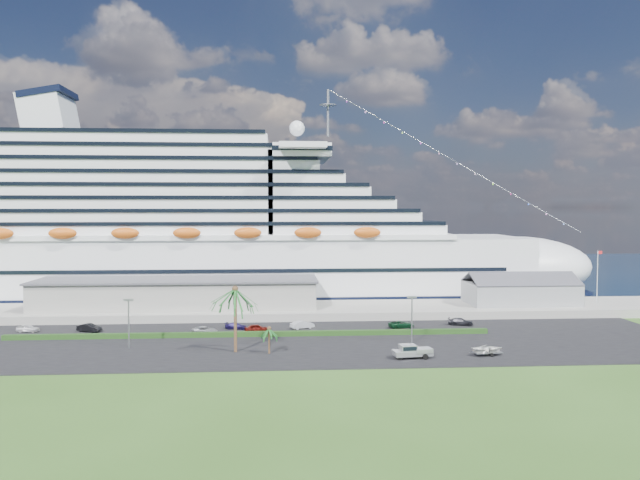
{
  "coord_description": "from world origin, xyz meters",
  "views": [
    {
      "loc": [
        -3.12,
        -97.28,
        23.66
      ],
      "look_at": [
        5.61,
        30.0,
        17.01
      ],
      "focal_mm": 35.0,
      "sensor_mm": 36.0,
      "label": 1
    }
  ],
  "objects": [
    {
      "name": "parked_car_3",
      "position": [
        -11.15,
        23.19,
        0.75
      ],
      "size": [
        4.63,
        2.78,
        1.26
      ],
      "primitive_type": "imported",
      "rotation": [
        0.0,
        0.0,
        1.32
      ],
      "color": "#1C1549",
      "rests_on": "asphalt_lot"
    },
    {
      "name": "parked_car_2",
      "position": [
        -16.73,
        19.14,
        0.79
      ],
      "size": [
        5.22,
        3.37,
        1.34
      ],
      "primitive_type": "imported",
      "rotation": [
        0.0,
        0.0,
        1.31
      ],
      "color": "#94979D",
      "rests_on": "asphalt_lot"
    },
    {
      "name": "terminal_building",
      "position": [
        -25.0,
        40.0,
        5.01
      ],
      "size": [
        61.0,
        15.0,
        6.3
      ],
      "color": "gray",
      "rests_on": "wharf"
    },
    {
      "name": "parked_car_7",
      "position": [
        33.44,
        24.13,
        0.84
      ],
      "size": [
        5.34,
        3.54,
        1.44
      ],
      "primitive_type": "imported",
      "rotation": [
        0.0,
        0.0,
        1.23
      ],
      "color": "black",
      "rests_on": "asphalt_lot"
    },
    {
      "name": "pickup_truck",
      "position": [
        17.81,
        -2.24,
        1.29
      ],
      "size": [
        6.27,
        2.88,
        2.14
      ],
      "color": "black",
      "rests_on": "asphalt_lot"
    },
    {
      "name": "parked_car_4",
      "position": [
        -7.08,
        19.73,
        0.91
      ],
      "size": [
        4.93,
        2.85,
        1.58
      ],
      "primitive_type": "imported",
      "rotation": [
        0.0,
        0.0,
        1.8
      ],
      "color": "#5F110C",
      "rests_on": "asphalt_lot"
    },
    {
      "name": "boat_trailer",
      "position": [
        30.22,
        -1.38,
        1.18
      ],
      "size": [
        5.75,
        4.12,
        1.61
      ],
      "color": "gray",
      "rests_on": "asphalt_lot"
    },
    {
      "name": "parked_car_1",
      "position": [
        -38.73,
        22.32,
        0.9
      ],
      "size": [
        5.0,
        3.26,
        1.56
      ],
      "primitive_type": "imported",
      "rotation": [
        0.0,
        0.0,
        1.2
      ],
      "color": "black",
      "rests_on": "asphalt_lot"
    },
    {
      "name": "flagpole",
      "position": [
        70.04,
        40.0,
        8.27
      ],
      "size": [
        1.08,
        0.16,
        12.0
      ],
      "color": "silver",
      "rests_on": "wharf"
    },
    {
      "name": "cruise_ship",
      "position": [
        -21.53,
        64.0,
        16.69
      ],
      "size": [
        191.0,
        38.0,
        54.0
      ],
      "color": "silver",
      "rests_on": "ground"
    },
    {
      "name": "palm_tall",
      "position": [
        -10.0,
        4.0,
        9.2
      ],
      "size": [
        8.82,
        8.82,
        11.13
      ],
      "color": "#47301E",
      "rests_on": "ground"
    },
    {
      "name": "palm_short",
      "position": [
        -4.5,
        2.5,
        3.67
      ],
      "size": [
        3.53,
        3.53,
        4.56
      ],
      "color": "#47301E",
      "rests_on": "ground"
    },
    {
      "name": "hedge",
      "position": [
        -8.0,
        16.0,
        0.57
      ],
      "size": [
        88.0,
        1.1,
        0.9
      ],
      "primitive_type": "cube",
      "color": "#173210",
      "rests_on": "asphalt_lot"
    },
    {
      "name": "parked_car_0",
      "position": [
        -50.32,
        23.08,
        0.82
      ],
      "size": [
        4.3,
        2.14,
        1.41
      ],
      "primitive_type": "imported",
      "rotation": [
        0.0,
        0.0,
        1.45
      ],
      "color": "silver",
      "rests_on": "asphalt_lot"
    },
    {
      "name": "lamp_post_left",
      "position": [
        -28.0,
        8.0,
        5.34
      ],
      "size": [
        1.6,
        0.35,
        8.27
      ],
      "color": "gray",
      "rests_on": "asphalt_lot"
    },
    {
      "name": "asphalt_lot",
      "position": [
        0.0,
        11.0,
        0.06
      ],
      "size": [
        140.0,
        38.0,
        0.12
      ],
      "primitive_type": "cube",
      "color": "black",
      "rests_on": "ground"
    },
    {
      "name": "wharf",
      "position": [
        0.0,
        40.0,
        0.9
      ],
      "size": [
        240.0,
        20.0,
        1.8
      ],
      "primitive_type": "cube",
      "color": "gray",
      "rests_on": "ground"
    },
    {
      "name": "parked_car_5",
      "position": [
        1.66,
        22.84,
        0.89
      ],
      "size": [
        4.95,
        3.4,
        1.55
      ],
      "primitive_type": "imported",
      "rotation": [
        0.0,
        0.0,
        1.99
      ],
      "color": "silver",
      "rests_on": "asphalt_lot"
    },
    {
      "name": "lamp_post_right",
      "position": [
        20.0,
        8.0,
        5.34
      ],
      "size": [
        1.6,
        0.35,
        8.27
      ],
      "color": "gray",
      "rests_on": "asphalt_lot"
    },
    {
      "name": "water",
      "position": [
        0.0,
        130.0,
        0.01
      ],
      "size": [
        420.0,
        160.0,
        0.02
      ],
      "primitive_type": "cube",
      "color": "black",
      "rests_on": "ground"
    },
    {
      "name": "port_shed",
      "position": [
        52.0,
        40.0,
        4.4
      ],
      "size": [
        24.0,
        12.31,
        7.37
      ],
      "color": "gray",
      "rests_on": "wharf"
    },
    {
      "name": "ground",
      "position": [
        0.0,
        0.0,
        0.0
      ],
      "size": [
        420.0,
        420.0,
        0.0
      ],
      "primitive_type": "plane",
      "color": "#2F531B",
      "rests_on": "ground"
    },
    {
      "name": "parked_car_6",
      "position": [
        21.07,
        22.3,
        0.82
      ],
      "size": [
        5.37,
        3.2,
        1.4
      ],
      "primitive_type": "imported",
      "rotation": [
        0.0,
        0.0,
        1.75
      ],
      "color": "#0D341B",
      "rests_on": "asphalt_lot"
    }
  ]
}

